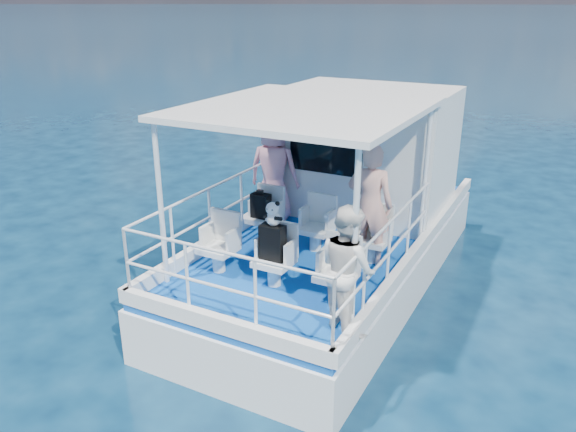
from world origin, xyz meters
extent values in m
plane|color=#071E35|center=(0.00, 0.00, 0.00)|extent=(2000.00, 2000.00, 0.00)
cube|color=white|center=(0.00, 1.00, 0.00)|extent=(3.00, 7.00, 1.60)
cube|color=#0B4197|center=(0.00, 1.00, 0.85)|extent=(2.90, 6.90, 0.10)
cube|color=white|center=(0.00, 2.30, 2.00)|extent=(2.85, 2.00, 2.20)
cube|color=white|center=(0.00, -0.20, 3.14)|extent=(3.00, 3.20, 0.08)
cylinder|color=white|center=(-1.35, -1.70, 2.00)|extent=(0.07, 0.07, 2.20)
cylinder|color=white|center=(1.35, -1.70, 2.00)|extent=(0.07, 0.07, 2.20)
cylinder|color=white|center=(-1.35, 1.20, 2.00)|extent=(0.07, 0.07, 2.20)
cylinder|color=white|center=(1.35, 1.20, 2.00)|extent=(0.07, 0.07, 2.20)
cube|color=silver|center=(-0.90, 0.20, 1.09)|extent=(0.48, 0.46, 0.38)
cube|color=silver|center=(0.00, 0.20, 1.09)|extent=(0.48, 0.46, 0.38)
cube|color=silver|center=(0.90, 0.20, 1.09)|extent=(0.48, 0.46, 0.38)
cube|color=silver|center=(-0.90, -1.10, 1.09)|extent=(0.48, 0.46, 0.38)
cube|color=silver|center=(0.00, -1.10, 1.09)|extent=(0.48, 0.46, 0.38)
cube|color=silver|center=(0.90, -1.10, 1.09)|extent=(0.48, 0.46, 0.38)
imported|color=pink|center=(-1.23, 1.09, 1.79)|extent=(0.73, 0.58, 1.78)
imported|color=#D6988A|center=(0.87, 0.13, 1.80)|extent=(0.70, 0.51, 1.79)
imported|color=silver|center=(1.25, -1.62, 1.66)|extent=(0.94, 0.90, 1.52)
cube|color=black|center=(-0.94, 0.15, 1.48)|extent=(0.30, 0.17, 0.39)
cube|color=black|center=(-0.01, -1.13, 1.53)|extent=(0.33, 0.18, 0.49)
cube|color=black|center=(-0.96, 0.17, 1.70)|extent=(0.10, 0.06, 0.06)
camera|label=1|loc=(3.33, -6.99, 4.49)|focal=35.00mm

